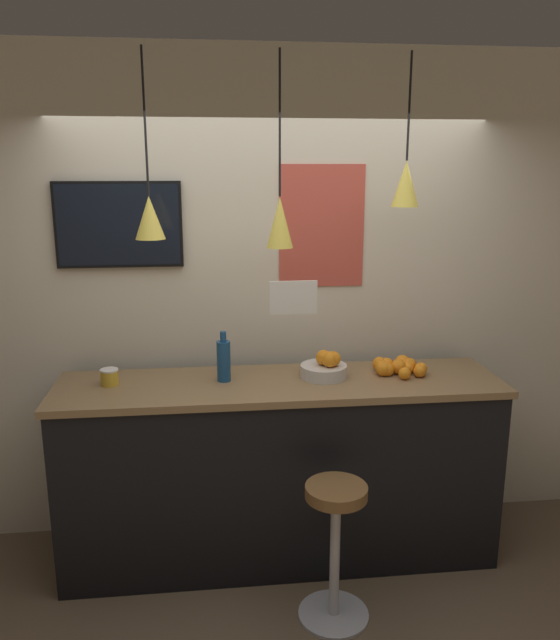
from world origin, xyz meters
name	(u,v)px	position (x,y,z in m)	size (l,w,h in m)	color
ground_plane	(295,632)	(0.00, 0.00, 0.00)	(14.00, 14.00, 0.00)	brown
back_wall	(272,300)	(0.00, 1.08, 1.45)	(8.00, 0.06, 2.90)	beige
service_counter	(280,470)	(0.00, 0.66, 0.54)	(2.47, 0.62, 1.08)	black
bar_stool	(335,534)	(0.21, 0.10, 0.47)	(0.36, 0.36, 0.73)	#B7B7BC
fruit_bowl	(325,367)	(0.26, 0.70, 1.14)	(0.26, 0.26, 0.16)	beige
orange_pile	(397,367)	(0.68, 0.72, 1.12)	(0.30, 0.25, 0.09)	orange
juice_bottle	(224,360)	(-0.31, 0.71, 1.20)	(0.08, 0.08, 0.28)	navy
spread_jar	(110,377)	(-0.93, 0.71, 1.12)	(0.10, 0.10, 0.09)	gold
pendant_lamp_left	(150,216)	(-0.67, 0.67, 1.99)	(0.15, 0.15, 0.93)	black
pendant_lamp_middle	(280,221)	(0.00, 0.67, 1.96)	(0.14, 0.14, 0.98)	black
pendant_lamp_right	(406,183)	(0.67, 0.67, 2.15)	(0.14, 0.14, 0.78)	black
mounted_tv	(119,225)	(-0.87, 1.03, 1.91)	(0.71, 0.04, 0.48)	black
hanging_menu_board	(293,298)	(0.04, 0.43, 1.60)	(0.24, 0.01, 0.17)	white
wall_poster	(322,226)	(0.29, 1.05, 1.89)	(0.50, 0.01, 0.71)	#C64C3D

